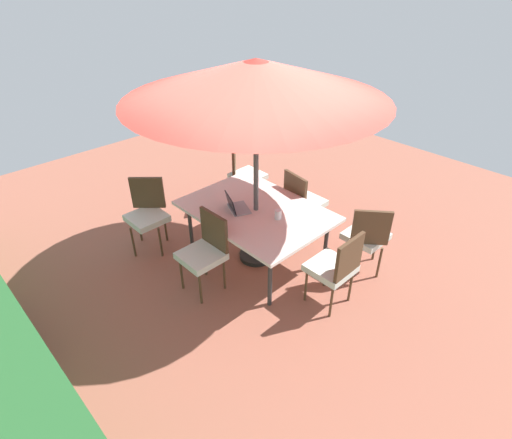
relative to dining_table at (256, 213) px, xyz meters
name	(u,v)px	position (x,y,z in m)	size (l,w,h in m)	color
ground_plane	(256,257)	(0.00, 0.00, -0.71)	(10.00, 10.00, 0.02)	#935442
dining_table	(256,213)	(0.00, 0.00, 0.00)	(1.79, 1.30, 0.75)	silver
patio_umbrella	(256,80)	(0.00, 0.00, 1.62)	(2.87, 2.87, 2.54)	#4C4C4C
chair_southeast	(244,173)	(1.16, -0.84, -0.15)	(0.59, 0.59, 0.98)	silver
chair_north	(205,250)	(0.00, 0.81, -0.15)	(0.46, 0.46, 0.98)	silver
chair_south	(302,200)	(-0.03, -0.86, -0.15)	(0.48, 0.49, 0.98)	silver
chair_northeast	(147,211)	(1.19, 0.86, -0.15)	(0.59, 0.59, 0.98)	silver
chair_west	(336,266)	(-1.22, -0.04, -0.15)	(0.46, 0.46, 0.98)	silver
chair_southwest	(367,235)	(-1.13, -0.79, -0.15)	(0.58, 0.59, 0.98)	silver
laptop	(236,206)	(0.16, 0.18, 0.09)	(0.39, 0.35, 0.21)	gray
cup	(278,214)	(-0.33, -0.05, 0.11)	(0.08, 0.08, 0.12)	white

